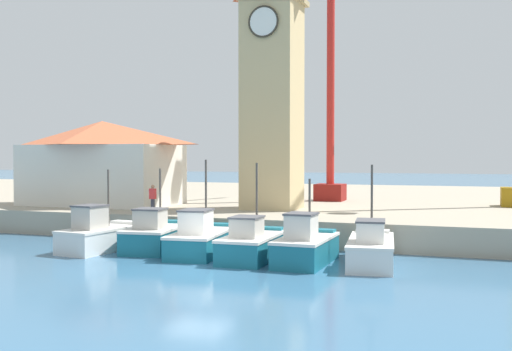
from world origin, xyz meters
The scene contains 12 objects.
ground_plane centered at (0.00, 0.00, 0.00)m, with size 300.00×300.00×0.00m, color #386689.
quay_wharf centered at (0.00, 26.21, 0.68)m, with size 120.00×40.00×1.36m, color #9E937F.
fishing_boat_far_left centered at (-6.30, 2.41, 0.75)m, with size 2.48×4.55×3.88m.
fishing_boat_left_outer centered at (-3.84, 3.39, 0.73)m, with size 2.65×4.48×3.93m.
fishing_boat_left_inner centered at (-1.29, 3.07, 0.72)m, with size 2.65×5.26×4.36m.
fishing_boat_mid_left centered at (1.40, 2.53, 0.69)m, with size 2.15×4.65×4.23m.
fishing_boat_center centered at (3.85, 2.36, 0.74)m, with size 2.07×4.32×3.56m.
fishing_boat_mid_right centered at (6.47, 3.06, 0.68)m, with size 2.47×5.34×4.16m.
clock_tower centered at (-0.94, 12.41, 9.46)m, with size 3.64×3.64×16.99m.
warehouse_left centered at (-12.48, 11.74, 4.17)m, with size 9.90×6.09×5.49m.
port_crane_far centered at (0.87, 20.52, 9.05)m, with size 2.24×8.99×19.96m.
dock_worker_near_tower centered at (-5.95, 6.83, 2.21)m, with size 0.34×0.22×1.62m.
Camera 1 is at (10.35, -21.84, 4.47)m, focal length 42.00 mm.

